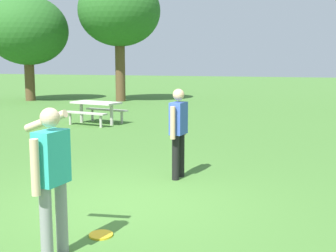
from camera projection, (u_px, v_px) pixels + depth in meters
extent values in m
plane|color=#447530|center=(124.00, 203.00, 6.50)|extent=(120.00, 120.00, 0.00)
cylinder|color=gray|center=(46.00, 225.00, 4.53)|extent=(0.13, 0.13, 0.82)
cylinder|color=gray|center=(62.00, 217.00, 4.77)|extent=(0.13, 0.13, 0.82)
cube|color=#33B2AD|center=(52.00, 157.00, 4.55)|extent=(0.24, 0.39, 0.58)
sphere|color=beige|center=(50.00, 118.00, 4.48)|extent=(0.21, 0.21, 0.21)
cylinder|color=beige|center=(35.00, 167.00, 4.32)|extent=(0.09, 0.09, 0.58)
cylinder|color=beige|center=(46.00, 121.00, 4.84)|extent=(0.58, 0.12, 0.28)
cylinder|color=black|center=(181.00, 155.00, 7.97)|extent=(0.13, 0.13, 0.82)
cylinder|color=black|center=(176.00, 158.00, 7.74)|extent=(0.13, 0.13, 0.82)
cube|color=#3856B7|center=(178.00, 118.00, 7.75)|extent=(0.24, 0.39, 0.58)
sphere|color=tan|center=(179.00, 95.00, 7.69)|extent=(0.21, 0.21, 0.21)
cylinder|color=tan|center=(184.00, 119.00, 8.00)|extent=(0.09, 0.09, 0.58)
cylinder|color=tan|center=(173.00, 123.00, 7.52)|extent=(0.09, 0.09, 0.58)
cylinder|color=yellow|center=(101.00, 235.00, 5.27)|extent=(0.29, 0.29, 0.03)
cube|color=beige|center=(96.00, 103.00, 14.77)|extent=(1.80, 1.03, 0.06)
cube|color=#B6B2A8|center=(85.00, 113.00, 14.32)|extent=(1.72, 0.54, 0.05)
cube|color=#B6B2A8|center=(107.00, 110.00, 15.32)|extent=(1.72, 0.54, 0.05)
cylinder|color=#B6B2A8|center=(81.00, 113.00, 15.16)|extent=(0.11, 0.11, 0.71)
cylinder|color=#B6B2A8|center=(70.00, 119.00, 14.68)|extent=(0.09, 0.09, 0.41)
cylinder|color=#B6B2A8|center=(92.00, 115.00, 15.68)|extent=(0.09, 0.09, 0.41)
cylinder|color=#B6B2A8|center=(112.00, 115.00, 14.50)|extent=(0.11, 0.11, 0.71)
cylinder|color=#B6B2A8|center=(101.00, 121.00, 14.03)|extent=(0.09, 0.09, 0.41)
cylinder|color=#B6B2A8|center=(122.00, 117.00, 15.02)|extent=(0.09, 0.09, 0.41)
cylinder|color=brown|center=(30.00, 77.00, 23.89)|extent=(0.54, 0.54, 2.64)
ellipsoid|color=#286023|center=(27.00, 30.00, 23.52)|extent=(4.42, 4.42, 3.76)
cylinder|color=brown|center=(120.00, 68.00, 23.45)|extent=(0.54, 0.54, 3.63)
ellipsoid|color=#286023|center=(119.00, 11.00, 23.01)|extent=(4.41, 4.41, 3.75)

